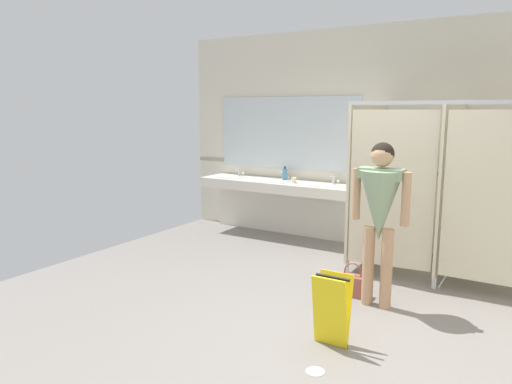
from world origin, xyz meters
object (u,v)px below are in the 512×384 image
(person_standing, at_px, (380,206))
(wet_floor_sign, at_px, (332,309))
(handbag, at_px, (353,284))
(soap_dispenser, at_px, (285,174))
(paper_cup, at_px, (294,180))

(person_standing, height_order, wet_floor_sign, person_standing)
(handbag, bearing_deg, person_standing, -24.40)
(soap_dispenser, xyz_separation_m, paper_cup, (0.26, -0.22, -0.04))
(person_standing, xyz_separation_m, soap_dispenser, (-2.02, 1.90, -0.06))
(soap_dispenser, distance_m, wet_floor_sign, 3.51)
(handbag, xyz_separation_m, wet_floor_sign, (0.22, -1.08, 0.19))
(person_standing, bearing_deg, handbag, 155.60)
(paper_cup, bearing_deg, handbag, -46.50)
(person_standing, bearing_deg, paper_cup, 136.25)
(paper_cup, bearing_deg, soap_dispenser, 140.36)
(handbag, distance_m, wet_floor_sign, 1.11)
(handbag, xyz_separation_m, soap_dispenser, (-1.74, 1.77, 0.80))
(person_standing, distance_m, handbag, 0.92)
(person_standing, relative_size, handbag, 4.56)
(person_standing, xyz_separation_m, handbag, (-0.28, 0.13, -0.87))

